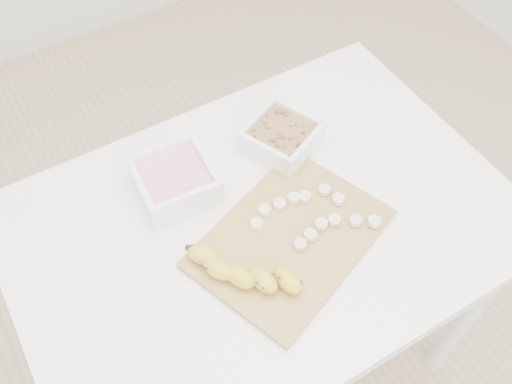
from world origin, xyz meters
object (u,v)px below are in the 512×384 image
cutting_board (290,239)px  bowl_granola (282,137)px  banana (246,272)px  bowl_yogurt (175,180)px  table (263,244)px

cutting_board → bowl_granola: bearing=61.9°
bowl_granola → cutting_board: (-0.11, -0.21, -0.03)m
banana → bowl_yogurt: bearing=65.5°
banana → table: bearing=16.7°
bowl_granola → cutting_board: bearing=-118.1°
bowl_yogurt → banana: 0.26m
table → banana: bearing=-134.3°
table → bowl_granola: bearing=47.4°
table → bowl_granola: size_ratio=5.41×
bowl_granola → banana: 0.34m
bowl_granola → banana: bearing=-133.3°
cutting_board → banana: size_ratio=1.70×
cutting_board → banana: 0.12m
banana → bowl_granola: bearing=17.7°
bowl_granola → cutting_board: bowl_granola is taller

